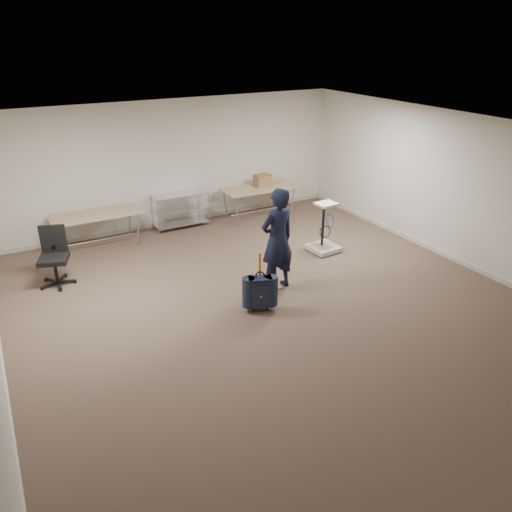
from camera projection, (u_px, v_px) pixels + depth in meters
ground at (276, 309)px, 8.09m from camera, size 9.00×9.00×0.00m
room_shell at (237, 273)px, 9.17m from camera, size 8.00×9.00×9.00m
folding_table_left at (96, 216)px, 10.11m from camera, size 1.80×0.75×0.73m
folding_table_right at (259, 189)px, 11.79m from camera, size 1.80×0.75×0.73m
wire_shelf at (180, 209)px, 11.25m from camera, size 1.22×0.47×0.80m
person at (277, 240)px, 8.40m from camera, size 0.71×0.52×1.81m
suitcase at (260, 292)px, 7.91m from camera, size 0.42×0.33×1.00m
office_chair at (56, 267)px, 8.78m from camera, size 0.63×0.63×1.04m
equipment_cart at (324, 239)px, 10.09m from camera, size 0.60×0.60×1.03m
cardboard_box at (263, 180)px, 11.79m from camera, size 0.39×0.30×0.29m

